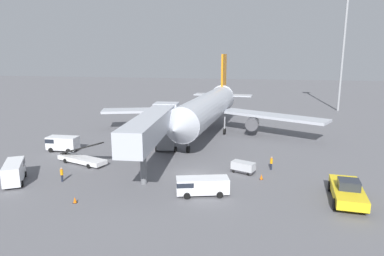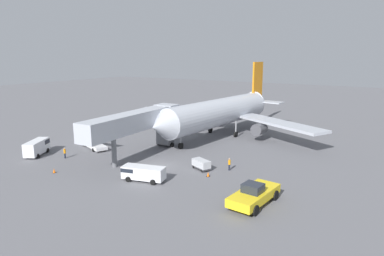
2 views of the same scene
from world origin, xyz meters
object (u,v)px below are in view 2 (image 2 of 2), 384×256
at_px(jet_bridge, 139,122).
at_px(service_van_near_left, 37,147).
at_px(pushback_tug, 254,194).
at_px(safety_cone_bravo, 208,174).
at_px(ground_crew_worker_foreground, 229,164).
at_px(belt_loader_truck, 94,144).
at_px(airplane_at_gate, 222,112).
at_px(service_van_outer_left, 142,172).
at_px(baggage_cart_near_right, 201,164).
at_px(service_van_near_center, 93,131).
at_px(safety_cone_alpha, 54,171).
at_px(ground_crew_worker_midground, 65,153).

distance_m(jet_bridge, service_van_near_left, 16.92).
xyz_separation_m(jet_bridge, service_van_near_left, (-14.27, -8.11, -4.10)).
xyz_separation_m(pushback_tug, safety_cone_bravo, (-8.26, 4.74, -0.80)).
bearing_deg(ground_crew_worker_foreground, belt_loader_truck, -175.28).
distance_m(airplane_at_gate, pushback_tug, 31.71).
bearing_deg(service_van_outer_left, baggage_cart_near_right, 62.00).
relative_size(service_van_near_left, service_van_near_center, 1.21).
height_order(service_van_near_center, safety_cone_bravo, service_van_near_center).
distance_m(service_van_outer_left, service_van_near_center, 26.15).
distance_m(airplane_at_gate, safety_cone_bravo, 23.76).
relative_size(pushback_tug, belt_loader_truck, 0.99).
xyz_separation_m(service_van_outer_left, safety_cone_alpha, (-11.89, -4.16, -0.77)).
bearing_deg(safety_cone_bravo, service_van_near_center, 166.88).
distance_m(service_van_near_center, baggage_cart_near_right, 27.46).
distance_m(pushback_tug, service_van_near_left, 35.95).
bearing_deg(baggage_cart_near_right, service_van_outer_left, -118.00).
xyz_separation_m(belt_loader_truck, service_van_near_left, (-4.34, -7.56, 0.55)).
bearing_deg(airplane_at_gate, ground_crew_worker_foreground, -59.43).
bearing_deg(service_van_near_center, safety_cone_alpha, -56.40).
xyz_separation_m(service_van_near_center, ground_crew_worker_foreground, (30.45, -3.13, -0.33)).
height_order(belt_loader_truck, service_van_outer_left, belt_loader_truck).
xyz_separation_m(baggage_cart_near_right, safety_cone_alpha, (-15.94, -11.79, -0.46)).
relative_size(ground_crew_worker_midground, safety_cone_bravo, 2.70).
relative_size(airplane_at_gate, ground_crew_worker_midground, 24.67).
height_order(airplane_at_gate, pushback_tug, airplane_at_gate).
xyz_separation_m(ground_crew_worker_foreground, safety_cone_bravo, (-1.24, -3.68, -0.60)).
xyz_separation_m(service_van_outer_left, baggage_cart_near_right, (4.06, 7.63, -0.31)).
xyz_separation_m(airplane_at_gate, service_van_outer_left, (3.01, -27.14, -3.64)).
bearing_deg(pushback_tug, ground_crew_worker_foreground, 129.82).
height_order(jet_bridge, belt_loader_truck, jet_bridge).
relative_size(service_van_near_center, safety_cone_alpha, 7.26).
bearing_deg(airplane_at_gate, service_van_near_center, -143.75).
bearing_deg(service_van_outer_left, ground_crew_worker_midground, 176.85).
height_order(service_van_near_center, ground_crew_worker_midground, service_van_near_center).
bearing_deg(ground_crew_worker_midground, safety_cone_bravo, 12.09).
distance_m(baggage_cart_near_right, safety_cone_bravo, 2.95).
distance_m(service_van_near_left, safety_cone_bravo, 28.31).
bearing_deg(baggage_cart_near_right, ground_crew_worker_midground, -161.62).
relative_size(service_van_near_left, safety_cone_bravo, 8.76).
xyz_separation_m(jet_bridge, service_van_near_center, (-15.80, 4.61, -4.19)).
relative_size(jet_bridge, service_van_near_left, 3.79).
bearing_deg(safety_cone_bravo, airplane_at_gate, 113.34).
bearing_deg(safety_cone_alpha, service_van_outer_left, 19.30).
bearing_deg(pushback_tug, belt_loader_truck, 168.56).
relative_size(pushback_tug, service_van_near_center, 1.64).
relative_size(belt_loader_truck, service_van_near_left, 1.37).
height_order(jet_bridge, service_van_outer_left, jet_bridge).
height_order(airplane_at_gate, service_van_near_center, airplane_at_gate).
bearing_deg(service_van_near_left, safety_cone_bravo, 12.05).
distance_m(safety_cone_alpha, safety_cone_bravo, 20.64).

